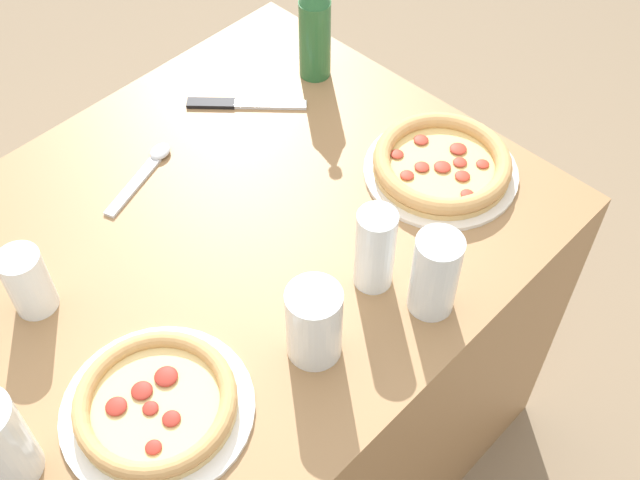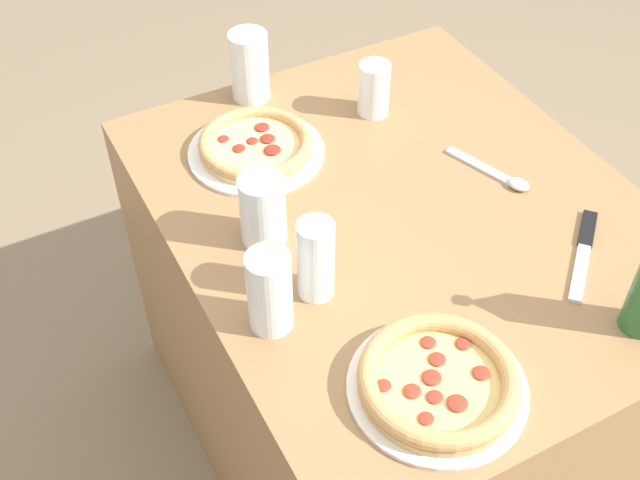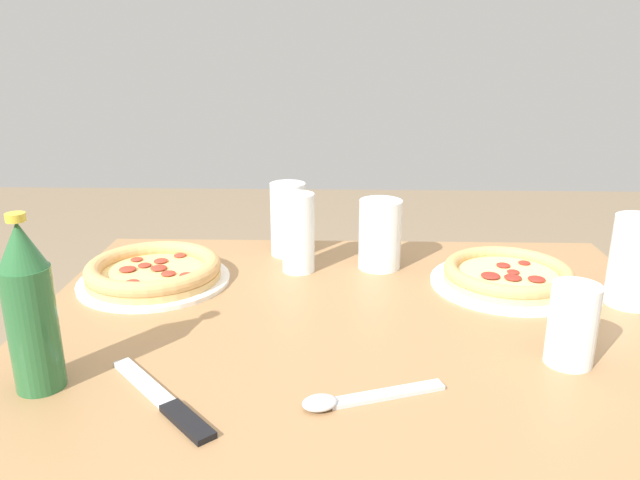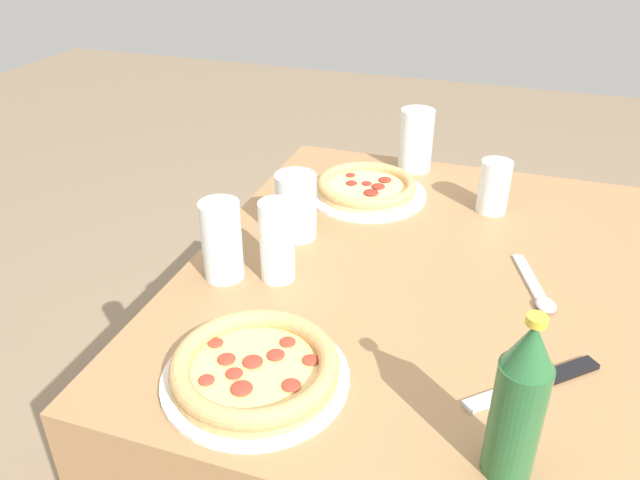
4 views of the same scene
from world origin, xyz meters
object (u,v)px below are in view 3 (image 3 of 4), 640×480
Objects in this scene: glass_water at (380,237)px; beer_bottle at (30,308)px; glass_red_wine at (298,235)px; knife at (164,401)px; glass_orange_juice at (635,265)px; pizza_pepperoni at (507,276)px; glass_mango_juice at (572,327)px; spoon at (350,399)px; glass_iced_tea at (288,222)px; pizza_veggie at (154,272)px.

glass_water is 0.58× the size of beer_bottle.
glass_red_wine reaches higher than knife.
glass_water is at bearing 8.22° from glass_red_wine.
glass_orange_juice is 0.82× the size of knife.
pizza_pepperoni is at bearing -21.00° from glass_water.
beer_bottle reaches higher than knife.
glass_mango_juice is 0.71m from beer_bottle.
glass_mango_juice is 0.50× the size of beer_bottle.
glass_orange_juice is 1.13× the size of glass_water.
knife is (-0.30, -0.48, -0.06)m from glass_water.
spoon is at bearing -126.80° from pizza_pepperoni.
glass_red_wine is 1.02× the size of glass_iced_tea.
knife is (0.17, -0.03, -0.11)m from beer_bottle.
glass_iced_tea is at bearing 158.42° from glass_water.
knife is at bearing -155.51° from glass_orange_juice.
glass_water reaches higher than glass_mango_juice.
glass_mango_juice reaches higher than pizza_pepperoni.
glass_mango_juice is at bearing -130.18° from glass_orange_juice.
glass_orange_juice reaches higher than pizza_pepperoni.
pizza_pepperoni is 1.00× the size of pizza_veggie.
glass_red_wine is at bearing 170.46° from pizza_pepperoni.
pizza_veggie is 1.18× the size of beer_bottle.
pizza_veggie is 0.71m from glass_mango_juice.
glass_water is at bearing 158.74° from glass_orange_juice.
knife is at bearing -142.75° from pizza_pepperoni.
pizza_pepperoni is 1.17× the size of beer_bottle.
pizza_pepperoni reaches higher than spoon.
glass_iced_tea is (0.23, 0.16, 0.05)m from pizza_veggie.
glass_orange_juice is 0.78m from knife.
spoon is at bearing 1.96° from knife.
glass_red_wine is 0.53m from glass_mango_juice.
glass_water is (-0.41, 0.16, -0.01)m from glass_orange_juice.
beer_bottle is at bearing -152.36° from pizza_pepperoni.
pizza_veggie is at bearing 132.70° from spoon.
glass_iced_tea is at bearing 35.09° from pizza_veggie.
pizza_pepperoni is 0.25m from glass_water.
glass_iced_tea is 0.80× the size of knife.
glass_red_wine is (-0.57, 0.14, 0.00)m from glass_orange_juice.
knife is at bearing -106.73° from glass_red_wine.
beer_bottle reaches higher than glass_iced_tea.
glass_orange_juice is (0.83, -0.07, 0.05)m from pizza_veggie.
glass_red_wine is 0.82× the size of spoon.
glass_orange_juice is 0.92m from beer_bottle.
pizza_pepperoni is at bearing -21.26° from glass_iced_tea.
glass_red_wine is 0.16m from glass_water.
spoon is (0.35, -0.38, -0.02)m from pizza_veggie.
pizza_pepperoni is 0.44m from glass_iced_tea.
pizza_veggie reaches higher than spoon.
glass_mango_juice is (0.24, -0.37, -0.01)m from glass_water.
pizza_pepperoni is at bearing 92.78° from glass_mango_juice.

